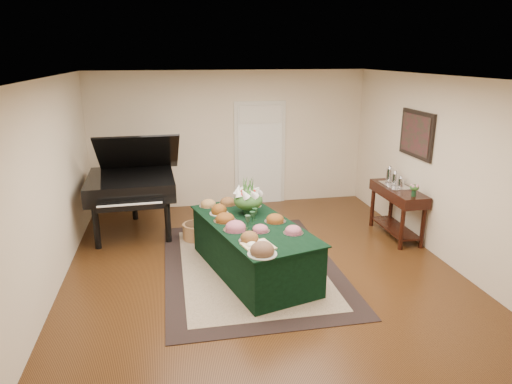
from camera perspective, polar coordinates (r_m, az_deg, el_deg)
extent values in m
plane|color=black|center=(6.79, 0.49, -9.24)|extent=(6.00, 6.00, 0.00)
cube|color=black|center=(6.80, -0.69, -9.16)|extent=(2.48, 3.47, 0.01)
cube|color=#C4B193|center=(6.80, -0.69, -9.11)|extent=(1.98, 2.98, 0.01)
cube|color=silver|center=(9.34, 0.48, 4.88)|extent=(1.05, 0.04, 2.10)
cube|color=white|center=(9.34, 0.50, 4.56)|extent=(0.90, 0.06, 2.00)
cube|color=black|center=(6.47, -0.40, -7.09)|extent=(1.54, 2.38, 0.72)
cube|color=black|center=(6.34, -0.40, -4.07)|extent=(1.61, 2.45, 0.02)
cylinder|color=silver|center=(6.11, -2.57, -4.73)|extent=(0.33, 0.33, 0.01)
ellipsoid|color=#BC5E70|center=(6.09, -2.58, -4.29)|extent=(0.27, 0.27, 0.09)
cylinder|color=silver|center=(7.08, -5.99, -1.75)|extent=(0.28, 0.28, 0.01)
ellipsoid|color=#AD7D45|center=(7.06, -6.00, -1.41)|extent=(0.23, 0.23, 0.08)
cylinder|color=silver|center=(7.12, -3.56, -1.56)|extent=(0.29, 0.29, 0.01)
ellipsoid|color=brown|center=(7.11, -3.57, -1.20)|extent=(0.24, 0.24, 0.08)
cylinder|color=silver|center=(6.06, 0.55, -4.89)|extent=(0.25, 0.25, 0.01)
ellipsoid|color=#BC5E70|center=(6.05, 0.55, -4.57)|extent=(0.21, 0.21, 0.06)
cylinder|color=silver|center=(7.30, -1.47, -1.07)|extent=(0.28, 0.28, 0.01)
ellipsoid|color=#BC5E70|center=(7.29, -1.47, -0.70)|extent=(0.23, 0.23, 0.09)
cylinder|color=#AFB9AF|center=(5.39, 0.79, -7.76)|extent=(0.35, 0.35, 0.01)
ellipsoid|color=brown|center=(5.37, 0.79, -7.17)|extent=(0.29, 0.29, 0.11)
cylinder|color=silver|center=(6.02, 4.68, -5.13)|extent=(0.27, 0.27, 0.01)
ellipsoid|color=#BC5E70|center=(6.00, 4.69, -4.76)|extent=(0.22, 0.22, 0.07)
cylinder|color=silver|center=(5.76, -0.83, -6.12)|extent=(0.28, 0.28, 0.01)
ellipsoid|color=brown|center=(5.74, -0.83, -5.66)|extent=(0.23, 0.23, 0.09)
cylinder|color=silver|center=(7.04, -0.41, -1.76)|extent=(0.27, 0.27, 0.01)
ellipsoid|color=gold|center=(7.02, -0.41, -1.25)|extent=(0.22, 0.22, 0.12)
cylinder|color=silver|center=(6.40, 2.40, -3.69)|extent=(0.30, 0.30, 0.01)
ellipsoid|color=brown|center=(6.39, 2.41, -3.32)|extent=(0.25, 0.25, 0.08)
cylinder|color=silver|center=(6.44, -3.90, -3.61)|extent=(0.32, 0.32, 0.01)
ellipsoid|color=brown|center=(6.42, -3.91, -3.22)|extent=(0.27, 0.27, 0.08)
cylinder|color=#AFB9AF|center=(6.74, -4.64, -2.69)|extent=(0.28, 0.28, 0.01)
ellipsoid|color=brown|center=(6.72, -4.65, -2.22)|extent=(0.23, 0.23, 0.10)
cube|color=tan|center=(5.59, 0.26, -6.77)|extent=(0.42, 0.42, 0.02)
ellipsoid|color=#F2EACB|center=(5.58, -0.47, -6.28)|extent=(0.14, 0.14, 0.08)
ellipsoid|color=#F2EACB|center=(5.66, 0.72, -6.01)|extent=(0.12, 0.12, 0.07)
cube|color=orange|center=(5.54, 1.10, -6.65)|extent=(0.11, 0.11, 0.05)
cylinder|color=#14331B|center=(6.70, -0.97, -2.04)|extent=(0.17, 0.17, 0.17)
ellipsoid|color=#2C5723|center=(6.66, -0.98, -1.06)|extent=(0.42, 0.42, 0.28)
cylinder|color=black|center=(7.67, -19.32, -4.22)|extent=(0.10, 0.10, 0.71)
cylinder|color=black|center=(7.62, -10.96, -3.68)|extent=(0.10, 0.10, 0.71)
cylinder|color=black|center=(8.82, -14.99, -1.10)|extent=(0.10, 0.10, 0.71)
cube|color=black|center=(8.05, -15.34, 0.93)|extent=(1.48, 1.58, 0.30)
cube|color=black|center=(7.25, -15.43, -1.66)|extent=(1.02, 0.26, 0.10)
cube|color=black|center=(8.07, -14.52, 4.71)|extent=(1.41, 1.16, 0.78)
cylinder|color=#A37041|center=(7.73, -7.51, -4.93)|extent=(0.44, 0.44, 0.27)
cylinder|color=black|center=(7.56, 17.76, -4.50)|extent=(0.07, 0.07, 0.68)
cylinder|color=black|center=(7.74, 20.12, -4.25)|extent=(0.07, 0.07, 0.68)
cylinder|color=black|center=(8.46, 14.34, -1.94)|extent=(0.07, 0.07, 0.68)
cylinder|color=black|center=(8.62, 16.51, -1.77)|extent=(0.07, 0.07, 0.68)
cube|color=black|center=(7.95, 17.36, -0.13)|extent=(0.45, 1.27, 0.18)
cube|color=black|center=(8.15, 16.98, -4.30)|extent=(0.38, 1.12, 0.03)
cube|color=silver|center=(8.04, 16.98, 0.81)|extent=(0.34, 0.58, 0.02)
cylinder|color=#14331B|center=(7.52, 19.12, -0.12)|extent=(0.07, 0.07, 0.11)
ellipsoid|color=pink|center=(7.49, 19.19, 0.60)|extent=(0.16, 0.16, 0.11)
cube|color=black|center=(7.85, 19.44, 6.83)|extent=(0.04, 0.95, 0.75)
cube|color=#531624|center=(7.84, 19.28, 6.83)|extent=(0.01, 0.82, 0.62)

